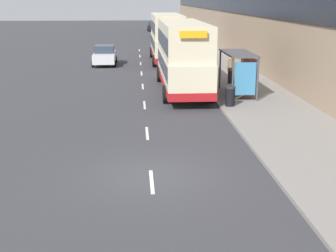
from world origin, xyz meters
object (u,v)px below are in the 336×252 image
(double_decker_bus_near, at_px, (183,55))
(litter_bin, at_px, (230,96))
(car_1, at_px, (153,26))
(car_0, at_px, (105,55))
(car_2, at_px, (158,32))
(bus_shelter, at_px, (242,66))
(pedestrian_at_shelter, at_px, (231,68))
(pedestrian_1, at_px, (230,70))
(double_decker_bus_ahead, at_px, (167,37))

(double_decker_bus_near, relative_size, litter_bin, 10.30)
(car_1, bearing_deg, double_decker_bus_near, -90.27)
(car_0, relative_size, car_2, 0.99)
(bus_shelter, relative_size, litter_bin, 4.00)
(pedestrian_at_shelter, relative_size, litter_bin, 1.61)
(double_decker_bus_near, height_order, pedestrian_1, double_decker_bus_near)
(pedestrian_at_shelter, height_order, pedestrian_1, pedestrian_1)
(car_2, bearing_deg, pedestrian_1, -85.63)
(double_decker_bus_ahead, xyz_separation_m, car_0, (-5.56, -1.58, -1.44))
(car_2, distance_m, litter_bin, 45.82)
(car_0, distance_m, litter_bin, 18.93)
(double_decker_bus_ahead, height_order, car_2, double_decker_bus_ahead)
(car_0, height_order, car_1, car_0)
(double_decker_bus_near, xyz_separation_m, car_2, (0.43, 40.92, -1.43))
(pedestrian_at_shelter, xyz_separation_m, pedestrian_1, (-0.30, -1.21, 0.05))
(double_decker_bus_near, distance_m, car_2, 40.94)
(bus_shelter, distance_m, pedestrian_at_shelter, 5.27)
(double_decker_bus_ahead, relative_size, car_0, 2.38)
(car_0, distance_m, pedestrian_at_shelter, 13.20)
(car_1, relative_size, pedestrian_at_shelter, 2.72)
(car_0, relative_size, litter_bin, 4.06)
(car_0, xyz_separation_m, car_1, (5.89, 43.28, -0.00))
(car_2, xyz_separation_m, litter_bin, (1.64, -45.79, -0.18))
(double_decker_bus_near, xyz_separation_m, car_0, (-5.62, 12.43, -1.44))
(car_2, distance_m, pedestrian_1, 39.14)
(double_decker_bus_near, bearing_deg, pedestrian_1, 28.96)
(bus_shelter, xyz_separation_m, litter_bin, (-1.22, -2.79, -1.21))
(car_2, distance_m, pedestrian_at_shelter, 37.96)
(pedestrian_at_shelter, distance_m, pedestrian_1, 1.25)
(car_1, distance_m, pedestrian_1, 53.91)
(car_1, distance_m, litter_bin, 60.61)
(bus_shelter, distance_m, double_decker_bus_ahead, 16.44)
(litter_bin, bearing_deg, car_2, 92.05)
(car_0, bearing_deg, double_decker_bus_ahead, -164.15)
(pedestrian_1, bearing_deg, double_decker_bus_near, -151.04)
(bus_shelter, distance_m, pedestrian_1, 4.06)
(double_decker_bus_ahead, xyz_separation_m, pedestrian_1, (3.47, -12.12, -1.23))
(double_decker_bus_near, distance_m, pedestrian_1, 4.09)
(car_1, bearing_deg, litter_bin, -88.29)
(double_decker_bus_ahead, xyz_separation_m, car_1, (0.33, 41.71, -1.44))
(bus_shelter, bearing_deg, litter_bin, -113.68)
(bus_shelter, height_order, pedestrian_at_shelter, bus_shelter)
(double_decker_bus_near, relative_size, double_decker_bus_ahead, 1.07)
(double_decker_bus_ahead, height_order, litter_bin, double_decker_bus_ahead)
(car_1, bearing_deg, double_decker_bus_ahead, -90.45)
(litter_bin, bearing_deg, double_decker_bus_near, 113.07)
(car_1, relative_size, litter_bin, 4.38)
(car_0, distance_m, pedestrian_1, 13.88)
(double_decker_bus_near, height_order, car_0, double_decker_bus_near)
(double_decker_bus_near, relative_size, car_2, 2.51)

